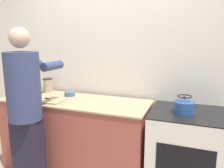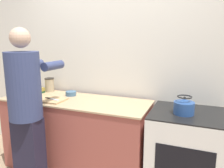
% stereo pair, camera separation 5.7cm
% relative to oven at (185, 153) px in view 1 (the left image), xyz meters
% --- Properties ---
extents(wall_back, '(8.00, 0.05, 2.60)m').
position_rel_oven_xyz_m(wall_back, '(-0.91, 0.40, 0.85)').
color(wall_back, silver).
rests_on(wall_back, ground_plane).
extents(counter, '(1.81, 0.66, 0.91)m').
position_rel_oven_xyz_m(counter, '(-1.30, -0.01, 0.00)').
color(counter, '#9E4C42').
rests_on(counter, ground_plane).
extents(oven, '(0.73, 0.66, 0.91)m').
position_rel_oven_xyz_m(oven, '(0.00, 0.00, 0.00)').
color(oven, silver).
rests_on(oven, ground_plane).
extents(person, '(0.38, 0.62, 1.74)m').
position_rel_oven_xyz_m(person, '(-1.56, -0.53, 0.49)').
color(person, '#211F33').
rests_on(person, ground_plane).
extents(cutting_board, '(0.33, 0.25, 0.02)m').
position_rel_oven_xyz_m(cutting_board, '(-1.54, -0.15, 0.46)').
color(cutting_board, tan).
rests_on(cutting_board, counter).
extents(knife, '(0.22, 0.07, 0.01)m').
position_rel_oven_xyz_m(knife, '(-1.54, -0.15, 0.48)').
color(knife, silver).
rests_on(knife, cutting_board).
extents(kettle, '(0.20, 0.20, 0.18)m').
position_rel_oven_xyz_m(kettle, '(-0.04, -0.06, 0.53)').
color(kettle, '#284C8C').
rests_on(kettle, oven).
extents(bowl_prep, '(0.14, 0.14, 0.05)m').
position_rel_oven_xyz_m(bowl_prep, '(-1.45, 0.14, 0.48)').
color(bowl_prep, '#426684').
rests_on(bowl_prep, counter).
extents(canister_jar, '(0.13, 0.13, 0.19)m').
position_rel_oven_xyz_m(canister_jar, '(-1.84, 0.22, 0.55)').
color(canister_jar, tan).
rests_on(canister_jar, counter).
extents(book_stack, '(0.23, 0.29, 0.07)m').
position_rel_oven_xyz_m(book_stack, '(-1.98, 0.02, 0.49)').
color(book_stack, '#2D663D').
rests_on(book_stack, counter).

